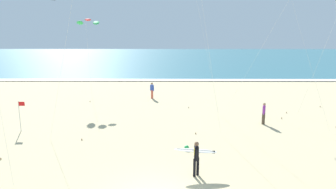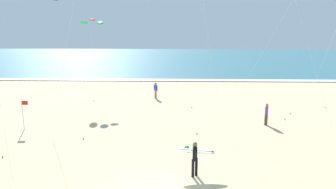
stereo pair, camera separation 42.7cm
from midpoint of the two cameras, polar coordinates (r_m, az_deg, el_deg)
ocean_water at (r=70.40m, az=-0.39°, el=6.67°), size 160.00×60.00×0.08m
shoreline_foam at (r=40.93m, az=-0.89°, el=2.69°), size 160.00×1.64×0.01m
surfer_lead at (r=14.93m, az=4.35°, el=-10.82°), size 2.05×0.88×1.71m
kite_arc_scarlet_outer at (r=31.12m, az=-14.86°, el=12.75°), size 2.20×2.35×7.67m
bystander_purple_top at (r=23.35m, az=16.68°, el=-3.34°), size 0.28×0.47×1.59m
bystander_blue_top at (r=30.54m, az=-3.35°, el=0.77°), size 0.40×0.35×1.59m
lifeguard_flag at (r=23.13m, az=-26.00°, el=-3.07°), size 0.45×0.05×2.10m
beach_ball at (r=18.02m, az=2.76°, el=-9.73°), size 0.28×0.28×0.28m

